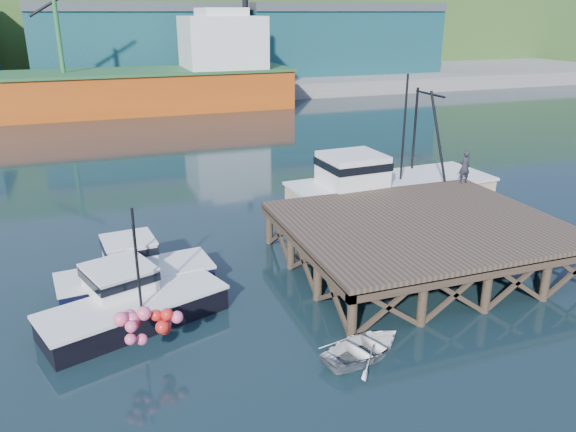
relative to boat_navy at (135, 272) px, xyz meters
name	(u,v)px	position (x,y,z in m)	size (l,w,h in m)	color
ground	(308,282)	(7.03, -1.84, -0.78)	(300.00, 300.00, 0.00)	black
wharf	(424,226)	(12.53, -2.02, 1.16)	(12.00, 10.00, 2.62)	brown
far_quay	(139,81)	(7.03, 68.16, 0.22)	(160.00, 40.00, 2.00)	gray
warehouse_mid	(139,45)	(7.03, 63.16, 5.72)	(28.00, 16.00, 9.00)	#1B515A
warehouse_right	(333,42)	(37.03, 63.16, 5.72)	(30.00, 16.00, 9.00)	#1B515A
cargo_ship	(80,84)	(-1.44, 46.16, 2.53)	(55.50, 10.00, 13.75)	#C54E12
hillside	(118,11)	(7.03, 98.16, 10.22)	(220.00, 50.00, 22.00)	#2D511E
boat_navy	(135,272)	(0.00, 0.00, 0.00)	(6.41, 3.68, 3.89)	black
boat_black	(131,302)	(-0.38, -2.59, -0.01)	(7.20, 5.97, 4.18)	black
trawler	(388,187)	(14.47, 4.66, 0.84)	(11.95, 4.84, 7.86)	beige
dinghy	(364,348)	(6.76, -7.64, -0.45)	(2.27, 3.17, 0.66)	white
dockworker	(465,167)	(17.93, 2.56, 2.24)	(0.65, 0.43, 1.79)	#212129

